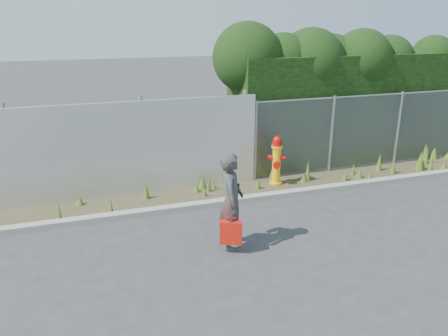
% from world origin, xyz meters
% --- Properties ---
extents(ground, '(80.00, 80.00, 0.00)m').
position_xyz_m(ground, '(0.00, 0.00, 0.00)').
color(ground, '#343436').
rests_on(ground, ground).
extents(curb, '(16.00, 0.22, 0.12)m').
position_xyz_m(curb, '(0.00, 1.80, 0.06)').
color(curb, gray).
rests_on(curb, ground).
extents(weed_strip, '(16.00, 1.35, 0.55)m').
position_xyz_m(weed_strip, '(0.86, 2.51, 0.13)').
color(weed_strip, '#3E3723').
rests_on(weed_strip, ground).
extents(corrugated_fence, '(8.50, 0.21, 2.30)m').
position_xyz_m(corrugated_fence, '(-3.25, 3.01, 1.10)').
color(corrugated_fence, silver).
rests_on(corrugated_fence, ground).
extents(chainlink_fence, '(6.50, 0.07, 2.05)m').
position_xyz_m(chainlink_fence, '(4.25, 3.00, 1.03)').
color(chainlink_fence, gray).
rests_on(chainlink_fence, ground).
extents(hedge, '(7.88, 2.06, 3.87)m').
position_xyz_m(hedge, '(4.09, 4.01, 2.11)').
color(hedge, black).
rests_on(hedge, ground).
extents(fire_hydrant, '(0.43, 0.38, 1.27)m').
position_xyz_m(fire_hydrant, '(1.44, 2.56, 0.62)').
color(fire_hydrant, yellow).
rests_on(fire_hydrant, ground).
extents(woman, '(0.61, 0.75, 1.77)m').
position_xyz_m(woman, '(-0.63, -0.01, 0.88)').
color(woman, '#0D5851').
rests_on(woman, ground).
extents(red_tote_bag, '(0.38, 0.14, 0.50)m').
position_xyz_m(red_tote_bag, '(-0.72, -0.25, 0.40)').
color(red_tote_bag, '#BF0D0A').
extents(black_shoulder_bag, '(0.23, 0.10, 0.17)m').
position_xyz_m(black_shoulder_bag, '(-0.51, 0.24, 1.00)').
color(black_shoulder_bag, black).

